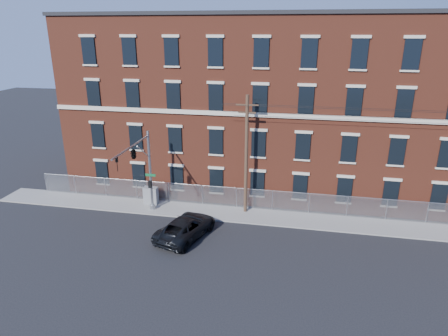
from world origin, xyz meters
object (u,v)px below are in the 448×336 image
at_px(traffic_signal_mast, 138,160).
at_px(pickup_truck, 186,227).
at_px(utility_pole_near, 246,153).
at_px(utility_cabinet, 151,196).

height_order(traffic_signal_mast, pickup_truck, traffic_signal_mast).
height_order(utility_pole_near, pickup_truck, utility_pole_near).
bearing_deg(traffic_signal_mast, pickup_truck, -21.05).
bearing_deg(utility_cabinet, utility_pole_near, 1.83).
height_order(traffic_signal_mast, utility_cabinet, traffic_signal_mast).
xyz_separation_m(pickup_truck, utility_cabinet, (-4.71, 4.95, 0.11)).
relative_size(utility_pole_near, utility_cabinet, 6.40).
relative_size(traffic_signal_mast, utility_pole_near, 0.70).
distance_m(traffic_signal_mast, utility_pole_near, 8.70).
xyz_separation_m(utility_pole_near, pickup_truck, (-3.80, -5.03, -4.54)).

